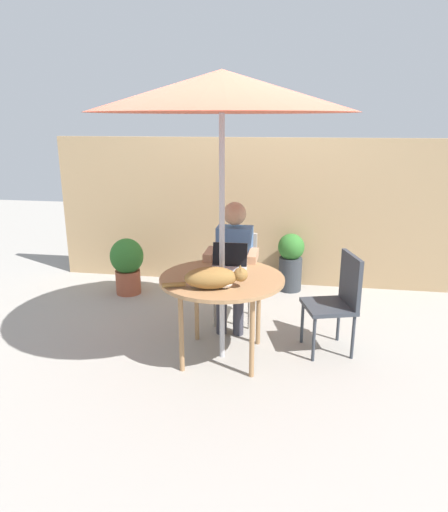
{
  "coord_description": "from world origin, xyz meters",
  "views": [
    {
      "loc": [
        0.59,
        -3.52,
        1.96
      ],
      "look_at": [
        0.0,
        0.1,
        0.87
      ],
      "focal_mm": 32.47,
      "sensor_mm": 36.0,
      "label": 1
    }
  ],
  "objects_px": {
    "potted_plant_by_chair": "(291,260)",
    "cat": "(214,278)",
    "laptop": "(229,262)",
    "patio_umbrella": "(222,92)",
    "person_seated": "(234,258)",
    "chair_empty": "(339,296)",
    "potted_plant_near_fence": "(127,263)",
    "chair_occupied": "(236,270)",
    "patio_table": "(222,284)"
  },
  "relations": [
    {
      "from": "potted_plant_by_chair",
      "to": "cat",
      "type": "bearing_deg",
      "value": -105.4
    },
    {
      "from": "laptop",
      "to": "potted_plant_by_chair",
      "type": "distance_m",
      "value": 1.64
    },
    {
      "from": "patio_umbrella",
      "to": "cat",
      "type": "xyz_separation_m",
      "value": [
        -0.02,
        -0.27,
        -1.35
      ]
    },
    {
      "from": "person_seated",
      "to": "potted_plant_by_chair",
      "type": "relative_size",
      "value": 1.77
    },
    {
      "from": "chair_empty",
      "to": "potted_plant_by_chair",
      "type": "distance_m",
      "value": 1.52
    },
    {
      "from": "potted_plant_by_chair",
      "to": "patio_umbrella",
      "type": "bearing_deg",
      "value": -107.11
    },
    {
      "from": "cat",
      "to": "laptop",
      "type": "bearing_deg",
      "value": 85.11
    },
    {
      "from": "person_seated",
      "to": "potted_plant_by_chair",
      "type": "height_order",
      "value": "person_seated"
    },
    {
      "from": "person_seated",
      "to": "potted_plant_near_fence",
      "type": "distance_m",
      "value": 1.51
    },
    {
      "from": "person_seated",
      "to": "potted_plant_near_fence",
      "type": "xyz_separation_m",
      "value": [
        -1.33,
        0.64,
        -0.31
      ]
    },
    {
      "from": "patio_umbrella",
      "to": "person_seated",
      "type": "xyz_separation_m",
      "value": [
        0.0,
        0.68,
        -1.47
      ]
    },
    {
      "from": "chair_empty",
      "to": "laptop",
      "type": "height_order",
      "value": "laptop"
    },
    {
      "from": "chair_occupied",
      "to": "person_seated",
      "type": "relative_size",
      "value": 0.72
    },
    {
      "from": "chair_empty",
      "to": "cat",
      "type": "relative_size",
      "value": 1.35
    },
    {
      "from": "chair_occupied",
      "to": "potted_plant_by_chair",
      "type": "height_order",
      "value": "chair_occupied"
    },
    {
      "from": "patio_table",
      "to": "patio_umbrella",
      "type": "bearing_deg",
      "value": 0.0
    },
    {
      "from": "chair_empty",
      "to": "patio_table",
      "type": "bearing_deg",
      "value": -163.82
    },
    {
      "from": "patio_table",
      "to": "laptop",
      "type": "height_order",
      "value": "laptop"
    },
    {
      "from": "chair_empty",
      "to": "potted_plant_by_chair",
      "type": "bearing_deg",
      "value": 106.75
    },
    {
      "from": "person_seated",
      "to": "laptop",
      "type": "xyz_separation_m",
      "value": [
        0.02,
        -0.45,
        0.11
      ]
    },
    {
      "from": "patio_table",
      "to": "potted_plant_near_fence",
      "type": "bearing_deg",
      "value": 135.29
    },
    {
      "from": "chair_occupied",
      "to": "patio_table",
      "type": "bearing_deg",
      "value": -90.0
    },
    {
      "from": "patio_table",
      "to": "person_seated",
      "type": "height_order",
      "value": "person_seated"
    },
    {
      "from": "patio_table",
      "to": "patio_umbrella",
      "type": "relative_size",
      "value": 0.44
    },
    {
      "from": "potted_plant_near_fence",
      "to": "person_seated",
      "type": "bearing_deg",
      "value": -25.7
    },
    {
      "from": "patio_table",
      "to": "laptop",
      "type": "xyz_separation_m",
      "value": [
        0.02,
        0.22,
        0.12
      ]
    },
    {
      "from": "person_seated",
      "to": "cat",
      "type": "xyz_separation_m",
      "value": [
        -0.02,
        -0.94,
        0.13
      ]
    },
    {
      "from": "chair_occupied",
      "to": "person_seated",
      "type": "xyz_separation_m",
      "value": [
        0.0,
        -0.16,
        0.17
      ]
    },
    {
      "from": "patio_umbrella",
      "to": "potted_plant_by_chair",
      "type": "xyz_separation_m",
      "value": [
        0.53,
        1.72,
        -1.79
      ]
    },
    {
      "from": "patio_umbrella",
      "to": "chair_occupied",
      "type": "height_order",
      "value": "patio_umbrella"
    },
    {
      "from": "patio_umbrella",
      "to": "person_seated",
      "type": "bearing_deg",
      "value": 90.0
    },
    {
      "from": "patio_table",
      "to": "person_seated",
      "type": "xyz_separation_m",
      "value": [
        0.0,
        0.68,
        0.02
      ]
    },
    {
      "from": "laptop",
      "to": "patio_umbrella",
      "type": "bearing_deg",
      "value": -96.26
    },
    {
      "from": "laptop",
      "to": "potted_plant_by_chair",
      "type": "relative_size",
      "value": 0.44
    },
    {
      "from": "chair_occupied",
      "to": "potted_plant_near_fence",
      "type": "relative_size",
      "value": 1.33
    },
    {
      "from": "potted_plant_near_fence",
      "to": "laptop",
      "type": "bearing_deg",
      "value": -38.92
    },
    {
      "from": "patio_umbrella",
      "to": "chair_occupied",
      "type": "bearing_deg",
      "value": 90.0
    },
    {
      "from": "potted_plant_near_fence",
      "to": "potted_plant_by_chair",
      "type": "height_order",
      "value": "potted_plant_by_chair"
    },
    {
      "from": "chair_occupied",
      "to": "laptop",
      "type": "height_order",
      "value": "laptop"
    },
    {
      "from": "patio_umbrella",
      "to": "laptop",
      "type": "xyz_separation_m",
      "value": [
        0.02,
        0.22,
        -1.37
      ]
    },
    {
      "from": "patio_umbrella",
      "to": "person_seated",
      "type": "relative_size",
      "value": 1.9
    },
    {
      "from": "patio_table",
      "to": "chair_empty",
      "type": "bearing_deg",
      "value": 16.18
    },
    {
      "from": "cat",
      "to": "potted_plant_near_fence",
      "type": "bearing_deg",
      "value": 129.67
    },
    {
      "from": "patio_table",
      "to": "chair_occupied",
      "type": "relative_size",
      "value": 1.17
    },
    {
      "from": "potted_plant_by_chair",
      "to": "person_seated",
      "type": "bearing_deg",
      "value": -116.83
    },
    {
      "from": "potted_plant_near_fence",
      "to": "chair_occupied",
      "type": "bearing_deg",
      "value": -19.97
    },
    {
      "from": "patio_umbrella",
      "to": "laptop",
      "type": "relative_size",
      "value": 7.62
    },
    {
      "from": "chair_empty",
      "to": "laptop",
      "type": "bearing_deg",
      "value": -176.48
    },
    {
      "from": "patio_table",
      "to": "person_seated",
      "type": "bearing_deg",
      "value": 90.0
    },
    {
      "from": "person_seated",
      "to": "potted_plant_near_fence",
      "type": "relative_size",
      "value": 1.85
    }
  ]
}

